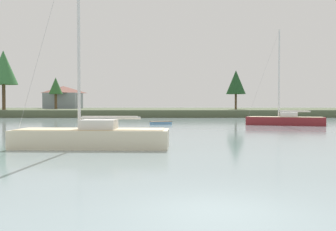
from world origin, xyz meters
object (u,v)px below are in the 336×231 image
dinghy_skyblue (161,123)px  mooring_buoy_yellow (309,118)px  sailboat_cream (92,143)px  sailboat_maroon (285,123)px

dinghy_skyblue → mooring_buoy_yellow: mooring_buoy_yellow is taller
sailboat_cream → mooring_buoy_yellow: size_ratio=26.63×
dinghy_skyblue → sailboat_maroon: 15.41m
sailboat_maroon → sailboat_cream: (-19.17, -24.00, 0.02)m
sailboat_cream → sailboat_maroon: bearing=51.4°
dinghy_skyblue → sailboat_cream: bearing=-98.5°
dinghy_skyblue → sailboat_maroon: sailboat_maroon is taller
dinghy_skyblue → sailboat_maroon: bearing=-7.9°
dinghy_skyblue → sailboat_cream: (-3.91, -26.11, 0.16)m
sailboat_maroon → mooring_buoy_yellow: bearing=62.2°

